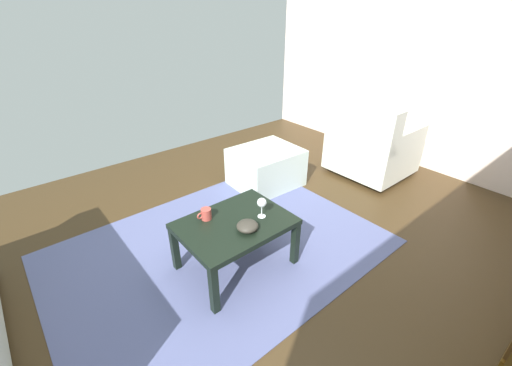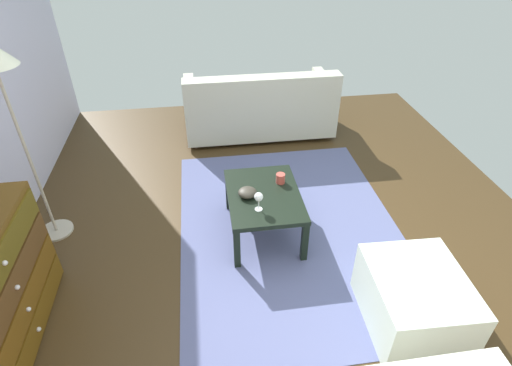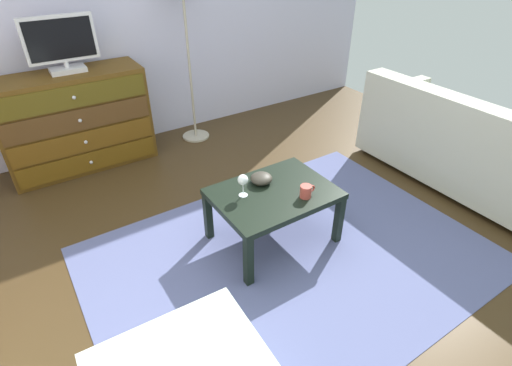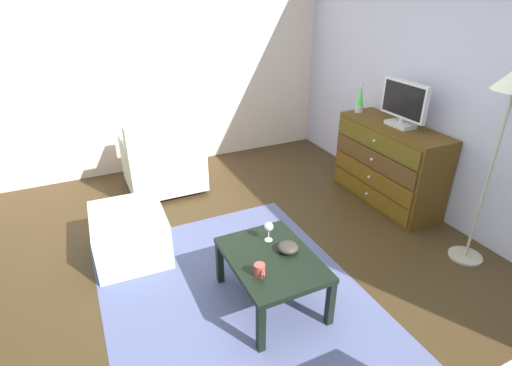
{
  "view_description": "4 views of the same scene",
  "coord_description": "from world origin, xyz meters",
  "px_view_note": "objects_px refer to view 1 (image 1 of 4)",
  "views": [
    {
      "loc": [
        1.33,
        1.63,
        1.8
      ],
      "look_at": [
        -0.05,
        -0.03,
        0.61
      ],
      "focal_mm": 22.96,
      "sensor_mm": 36.0,
      "label": 1
    },
    {
      "loc": [
        -2.41,
        0.48,
        2.39
      ],
      "look_at": [
        -0.02,
        0.13,
        0.69
      ],
      "focal_mm": 28.42,
      "sensor_mm": 36.0,
      "label": 2
    },
    {
      "loc": [
        -1.07,
        -1.71,
        1.89
      ],
      "look_at": [
        -0.03,
        -0.1,
        0.64
      ],
      "focal_mm": 27.55,
      "sensor_mm": 36.0,
      "label": 3
    },
    {
      "loc": [
        2.21,
        -1.04,
        2.16
      ],
      "look_at": [
        -0.12,
        0.07,
        0.85
      ],
      "focal_mm": 27.74,
      "sensor_mm": 36.0,
      "label": 4
    }
  ],
  "objects_px": {
    "mug": "(206,214)",
    "armchair": "(370,146)",
    "wine_glass": "(262,203)",
    "ottoman": "(266,167)",
    "bowl_decorative": "(247,226)",
    "coffee_table": "(235,228)"
  },
  "relations": [
    {
      "from": "bowl_decorative",
      "to": "ottoman",
      "type": "distance_m",
      "value": 1.44
    },
    {
      "from": "bowl_decorative",
      "to": "armchair",
      "type": "relative_size",
      "value": 0.17
    },
    {
      "from": "wine_glass",
      "to": "mug",
      "type": "height_order",
      "value": "wine_glass"
    },
    {
      "from": "bowl_decorative",
      "to": "ottoman",
      "type": "relative_size",
      "value": 0.22
    },
    {
      "from": "wine_glass",
      "to": "bowl_decorative",
      "type": "relative_size",
      "value": 1.03
    },
    {
      "from": "wine_glass",
      "to": "bowl_decorative",
      "type": "bearing_deg",
      "value": 18.84
    },
    {
      "from": "ottoman",
      "to": "mug",
      "type": "bearing_deg",
      "value": 29.9
    },
    {
      "from": "coffee_table",
      "to": "ottoman",
      "type": "bearing_deg",
      "value": -141.01
    },
    {
      "from": "coffee_table",
      "to": "wine_glass",
      "type": "height_order",
      "value": "wine_glass"
    },
    {
      "from": "mug",
      "to": "armchair",
      "type": "distance_m",
      "value": 2.28
    },
    {
      "from": "coffee_table",
      "to": "armchair",
      "type": "bearing_deg",
      "value": -172.88
    },
    {
      "from": "wine_glass",
      "to": "armchair",
      "type": "bearing_deg",
      "value": -170.09
    },
    {
      "from": "wine_glass",
      "to": "bowl_decorative",
      "type": "height_order",
      "value": "wine_glass"
    },
    {
      "from": "mug",
      "to": "armchair",
      "type": "height_order",
      "value": "armchair"
    },
    {
      "from": "coffee_table",
      "to": "bowl_decorative",
      "type": "bearing_deg",
      "value": 94.08
    },
    {
      "from": "bowl_decorative",
      "to": "coffee_table",
      "type": "bearing_deg",
      "value": -85.92
    },
    {
      "from": "ottoman",
      "to": "wine_glass",
      "type": "bearing_deg",
      "value": 47.25
    },
    {
      "from": "armchair",
      "to": "ottoman",
      "type": "distance_m",
      "value": 1.25
    },
    {
      "from": "mug",
      "to": "bowl_decorative",
      "type": "xyz_separation_m",
      "value": [
        -0.15,
        0.3,
        -0.01
      ]
    },
    {
      "from": "wine_glass",
      "to": "armchair",
      "type": "height_order",
      "value": "armchair"
    },
    {
      "from": "wine_glass",
      "to": "armchair",
      "type": "relative_size",
      "value": 0.18
    },
    {
      "from": "wine_glass",
      "to": "mug",
      "type": "distance_m",
      "value": 0.42
    }
  ]
}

